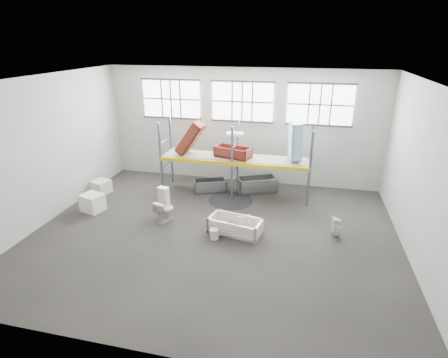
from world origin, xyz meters
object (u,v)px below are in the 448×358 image
(steel_tub_left, at_px, (210,185))
(carton_near, at_px, (93,203))
(bucket, at_px, (214,234))
(toilet_white, at_px, (337,227))
(steel_tub_right, at_px, (257,184))
(rust_tub_flat, at_px, (233,152))
(bathtub_beige, at_px, (235,226))
(blue_tub_upright, at_px, (295,142))
(toilet_beige, at_px, (165,210))
(cistern_tall, at_px, (164,202))

(steel_tub_left, height_order, carton_near, carton_near)
(steel_tub_left, bearing_deg, bucket, -72.94)
(toilet_white, relative_size, steel_tub_right, 0.42)
(rust_tub_flat, bearing_deg, bucket, -87.52)
(bathtub_beige, distance_m, carton_near, 5.61)
(bathtub_beige, height_order, steel_tub_right, steel_tub_right)
(bathtub_beige, xyz_separation_m, toilet_white, (3.28, 0.48, 0.09))
(rust_tub_flat, height_order, bucket, rust_tub_flat)
(bathtub_beige, bearing_deg, steel_tub_right, 98.36)
(steel_tub_right, distance_m, blue_tub_upright, 2.60)
(toilet_beige, relative_size, steel_tub_right, 0.48)
(steel_tub_right, xyz_separation_m, rust_tub_flat, (-0.96, -0.46, 1.52))
(bathtub_beige, bearing_deg, cistern_tall, -179.73)
(steel_tub_left, xyz_separation_m, bucket, (1.16, -3.77, -0.08))
(steel_tub_right, bearing_deg, cistern_tall, -133.44)
(toilet_white, relative_size, bucket, 2.02)
(steel_tub_right, distance_m, carton_near, 6.65)
(bathtub_beige, xyz_separation_m, bucket, (-0.60, -0.54, -0.09))
(toilet_white, bearing_deg, steel_tub_left, -123.50)
(bathtub_beige, height_order, blue_tub_upright, blue_tub_upright)
(steel_tub_left, height_order, bucket, steel_tub_left)
(toilet_white, xyz_separation_m, blue_tub_upright, (-1.60, 2.76, 2.05))
(toilet_beige, bearing_deg, carton_near, 17.85)
(toilet_beige, xyz_separation_m, cistern_tall, (-0.12, 0.28, 0.19))
(blue_tub_upright, bearing_deg, steel_tub_right, 163.78)
(rust_tub_flat, bearing_deg, bathtub_beige, -76.75)
(toilet_white, height_order, blue_tub_upright, blue_tub_upright)
(steel_tub_right, bearing_deg, blue_tub_upright, -16.22)
(carton_near, bearing_deg, cistern_tall, 2.90)
(cistern_tall, bearing_deg, blue_tub_upright, 47.68)
(steel_tub_left, distance_m, rust_tub_flat, 1.86)
(cistern_tall, xyz_separation_m, toilet_white, (6.03, -0.07, -0.24))
(toilet_beige, bearing_deg, toilet_white, -157.56)
(steel_tub_left, relative_size, rust_tub_flat, 0.93)
(steel_tub_left, bearing_deg, carton_near, -143.67)
(carton_near, bearing_deg, blue_tub_upright, 21.33)
(toilet_white, height_order, carton_near, toilet_white)
(toilet_white, relative_size, blue_tub_upright, 0.48)
(bathtub_beige, distance_m, toilet_beige, 2.65)
(bathtub_beige, bearing_deg, carton_near, -172.59)
(bucket, bearing_deg, bathtub_beige, 42.05)
(rust_tub_flat, bearing_deg, steel_tub_left, 179.28)
(steel_tub_left, bearing_deg, steel_tub_right, 12.76)
(bathtub_beige, height_order, steel_tub_left, bathtub_beige)
(carton_near, bearing_deg, steel_tub_left, 36.33)
(carton_near, bearing_deg, bathtub_beige, -4.15)
(bathtub_beige, xyz_separation_m, blue_tub_upright, (1.68, 3.24, 2.14))
(toilet_white, distance_m, steel_tub_left, 5.74)
(carton_near, bearing_deg, toilet_white, 0.49)
(steel_tub_right, xyz_separation_m, bucket, (-0.80, -4.21, -0.13))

